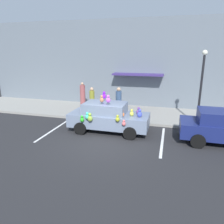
{
  "coord_description": "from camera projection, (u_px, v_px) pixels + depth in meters",
  "views": [
    {
      "loc": [
        2.83,
        -8.68,
        4.1
      ],
      "look_at": [
        -0.17,
        2.19,
        0.9
      ],
      "focal_mm": 34.06,
      "sensor_mm": 36.0,
      "label": 1
    }
  ],
  "objects": [
    {
      "name": "sidewalk",
      "position": [
        125.0,
        113.0,
        14.51
      ],
      "size": [
        24.0,
        4.0,
        0.15
      ],
      "primitive_type": "cube",
      "color": "gray",
      "rests_on": "ground"
    },
    {
      "name": "parking_stripe_rear",
      "position": [
        54.0,
        129.0,
        11.63
      ],
      "size": [
        0.12,
        3.6,
        0.01
      ],
      "primitive_type": "cube",
      "color": "silver",
      "rests_on": "ground"
    },
    {
      "name": "parking_stripe_front",
      "position": [
        162.0,
        141.0,
        10.14
      ],
      "size": [
        0.12,
        3.6,
        0.01
      ],
      "primitive_type": "cube",
      "color": "silver",
      "rests_on": "ground"
    },
    {
      "name": "teddy_bear_on_sidewalk",
      "position": [
        124.0,
        113.0,
        13.06
      ],
      "size": [
        0.37,
        0.31,
        0.71
      ],
      "color": "pink",
      "rests_on": "sidewalk"
    },
    {
      "name": "pedestrian_near_shopfront",
      "position": [
        83.0,
        96.0,
        15.5
      ],
      "size": [
        0.38,
        0.38,
        1.85
      ],
      "color": "#994D4E",
      "rests_on": "sidewalk"
    },
    {
      "name": "ground_plane",
      "position": [
        103.0,
        143.0,
        9.9
      ],
      "size": [
        60.0,
        60.0,
        0.0
      ],
      "primitive_type": "plane",
      "color": "#262628"
    },
    {
      "name": "plush_covered_car",
      "position": [
        108.0,
        117.0,
        11.2
      ],
      "size": [
        4.16,
        1.98,
        2.07
      ],
      "color": "gray",
      "rests_on": "ground"
    },
    {
      "name": "storefront_building",
      "position": [
        132.0,
        65.0,
        15.65
      ],
      "size": [
        24.0,
        1.25,
        6.4
      ],
      "color": "slate",
      "rests_on": "ground"
    },
    {
      "name": "pedestrian_walking_past",
      "position": [
        119.0,
        103.0,
        13.52
      ],
      "size": [
        0.37,
        0.37,
        1.82
      ],
      "color": "#385175",
      "rests_on": "sidewalk"
    },
    {
      "name": "pedestrian_by_lamp",
      "position": [
        92.0,
        103.0,
        13.26
      ],
      "size": [
        0.31,
        0.31,
        1.86
      ],
      "color": "olive",
      "rests_on": "sidewalk"
    },
    {
      "name": "street_lamp_post",
      "position": [
        202.0,
        81.0,
        11.29
      ],
      "size": [
        0.28,
        0.28,
        4.05
      ],
      "color": "black",
      "rests_on": "sidewalk"
    }
  ]
}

